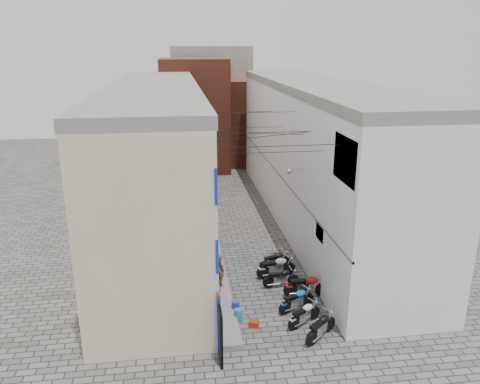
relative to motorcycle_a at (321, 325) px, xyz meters
name	(u,v)px	position (x,y,z in m)	size (l,w,h in m)	color
ground	(284,347)	(-1.57, -0.38, -0.56)	(90.00, 90.00, 0.00)	#504E4C
plinth	(207,224)	(-3.62, 12.62, -0.43)	(0.90, 26.00, 0.25)	slate
building_left	(157,160)	(-6.55, 12.57, 3.94)	(5.10, 27.00, 9.00)	#C2B393
building_right	(316,154)	(3.43, 12.61, 3.95)	(5.94, 26.00, 9.00)	white
building_far_brick_left	(195,115)	(-3.57, 27.62, 4.44)	(6.00, 6.00, 10.00)	brown
building_far_brick_right	(245,121)	(1.43, 29.62, 3.44)	(5.00, 6.00, 8.00)	brown
building_far_concrete	(211,101)	(-1.57, 33.62, 4.94)	(8.00, 5.00, 11.00)	slate
far_shopfront	(220,162)	(-1.57, 24.82, 0.64)	(2.00, 0.30, 2.40)	black
overhead_wires	(253,130)	(-1.57, 7.26, 6.57)	(5.80, 13.02, 1.32)	black
motorcycle_a	(321,325)	(0.00, 0.00, 0.00)	(0.61, 1.93, 1.12)	black
motorcycle_b	(304,313)	(-0.40, 1.01, -0.03)	(0.57, 1.81, 1.05)	silver
motorcycle_c	(297,299)	(-0.43, 2.14, -0.02)	(0.59, 1.87, 1.09)	#0B60B0
motorcycle_d	(307,285)	(0.31, 3.15, 0.07)	(0.68, 2.16, 1.25)	#A9180C
motorcycle_e	(281,277)	(-0.65, 4.25, -0.04)	(0.57, 1.80, 1.04)	black
motorcycle_f	(277,266)	(-0.66, 5.26, 0.05)	(0.66, 2.09, 1.21)	#A3A3A7
motorcycle_g	(275,259)	(-0.53, 6.12, -0.02)	(0.58, 1.85, 1.07)	black
person_a	(220,269)	(-3.57, 4.44, 0.49)	(0.58, 0.38, 1.60)	brown
person_b	(218,273)	(-3.72, 4.12, 0.47)	(0.75, 0.59, 1.55)	#373C53
water_jug_near	(238,315)	(-3.08, 1.65, -0.29)	(0.34, 0.34, 0.54)	#2474B6
water_jug_far	(236,307)	(-3.12, 2.27, -0.28)	(0.36, 0.36, 0.56)	#2534BB
red_crate	(254,324)	(-2.50, 1.13, -0.43)	(0.40, 0.30, 0.25)	#AA240C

